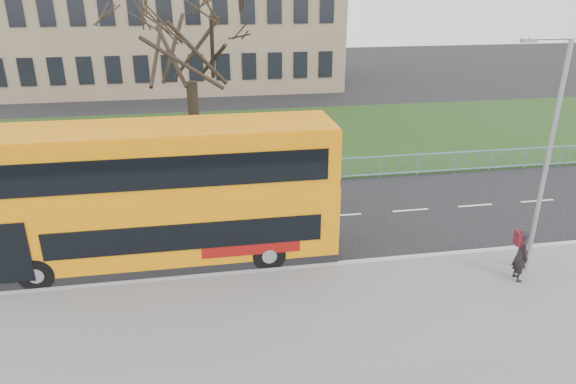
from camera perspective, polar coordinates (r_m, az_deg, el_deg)
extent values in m
plane|color=black|center=(18.95, -0.66, -6.38)|extent=(120.00, 120.00, 0.00)
cube|color=slate|center=(13.49, 4.16, -19.84)|extent=(80.00, 10.50, 0.12)
cube|color=#9C9C9F|center=(17.59, 0.14, -8.57)|extent=(80.00, 0.20, 0.14)
cube|color=#1C3C16|center=(32.13, -4.72, 5.88)|extent=(80.00, 15.40, 0.08)
cube|color=#887056|center=(51.51, -13.15, 19.46)|extent=(30.00, 15.00, 14.00)
cube|color=orange|center=(18.09, -13.18, -3.31)|extent=(11.41, 2.73, 2.12)
cube|color=orange|center=(17.60, -13.53, 0.35)|extent=(11.41, 2.73, 0.37)
cube|color=orange|center=(17.22, -13.87, 3.84)|extent=(11.36, 2.67, 1.90)
cube|color=black|center=(16.79, -11.19, -4.92)|extent=(8.80, 0.05, 0.92)
cube|color=black|center=(15.98, -14.11, 2.01)|extent=(10.50, 0.05, 1.03)
cylinder|color=black|center=(18.19, -26.13, -8.17)|extent=(1.13, 0.31, 1.13)
cylinder|color=black|center=(17.46, -2.13, -6.96)|extent=(1.13, 0.31, 1.13)
imported|color=black|center=(18.13, 24.47, -6.40)|extent=(0.49, 0.68, 1.76)
cylinder|color=#97999F|center=(17.78, 26.79, 2.78)|extent=(0.15, 0.15, 7.51)
cylinder|color=#97999F|center=(16.67, 27.16, 14.94)|extent=(1.32, 0.12, 0.09)
cube|color=#97999F|center=(16.31, 25.17, 14.99)|extent=(0.43, 0.18, 0.11)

